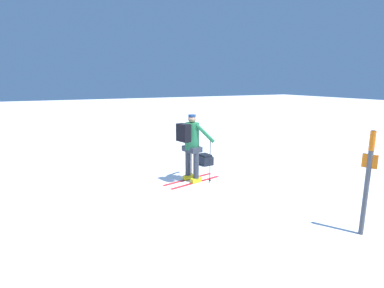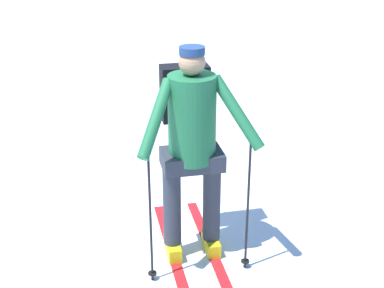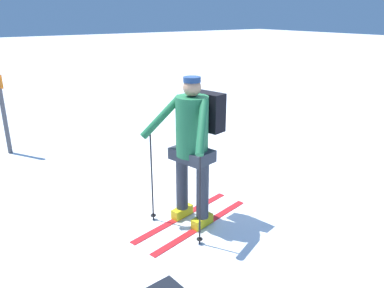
% 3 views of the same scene
% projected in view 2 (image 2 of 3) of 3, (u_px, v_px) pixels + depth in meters
% --- Properties ---
extents(ground_plane, '(80.00, 80.00, 0.00)m').
position_uv_depth(ground_plane, '(118.00, 230.00, 4.99)').
color(ground_plane, white).
extents(skier, '(1.71, 0.97, 1.82)m').
position_uv_depth(skier, '(191.00, 136.00, 4.26)').
color(skier, red).
rests_on(skier, ground_plane).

